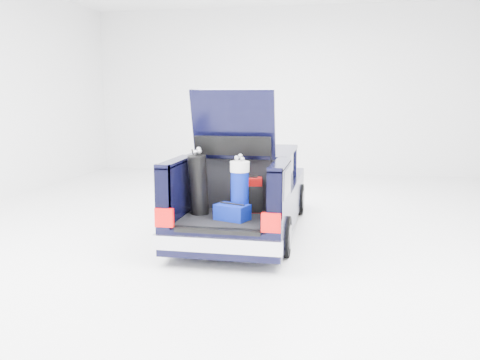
% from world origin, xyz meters
% --- Properties ---
extents(ground, '(14.00, 14.00, 0.00)m').
position_xyz_m(ground, '(0.00, 0.00, 0.00)').
color(ground, white).
rests_on(ground, ground).
extents(car, '(1.87, 4.65, 2.47)m').
position_xyz_m(car, '(-0.00, 0.11, 0.67)').
color(car, black).
rests_on(car, ground).
extents(red_suitcase, '(0.38, 0.29, 0.57)m').
position_xyz_m(red_suitcase, '(0.28, -1.09, 0.87)').
color(red_suitcase, '#730403').
rests_on(red_suitcase, car).
extents(black_golf_bag, '(0.39, 0.42, 1.01)m').
position_xyz_m(black_golf_bag, '(-0.47, -1.37, 1.06)').
color(black_golf_bag, black).
rests_on(black_golf_bag, car).
extents(blue_golf_bag, '(0.31, 0.31, 0.95)m').
position_xyz_m(blue_golf_bag, '(0.19, -1.49, 1.03)').
color(blue_golf_bag, black).
rests_on(blue_golf_bag, car).
extents(blue_duffel, '(0.54, 0.45, 0.25)m').
position_xyz_m(blue_duffel, '(0.10, -1.62, 0.71)').
color(blue_duffel, navy).
rests_on(blue_duffel, car).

